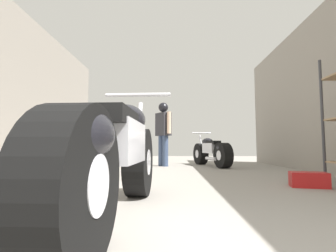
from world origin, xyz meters
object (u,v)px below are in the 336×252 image
object	(u,v)px
motorcycle_maroon_cruiser	(119,155)
motorcycle_black_naked	(211,152)
mechanic_in_blue	(163,128)
red_toolbox	(309,180)

from	to	relation	value
motorcycle_maroon_cruiser	motorcycle_black_naked	size ratio (longest dim) A/B	1.17
motorcycle_black_naked	mechanic_in_blue	distance (m)	1.38
red_toolbox	mechanic_in_blue	bearing A→B (deg)	120.11
motorcycle_black_naked	red_toolbox	bearing A→B (deg)	-78.14
motorcycle_maroon_cruiser	mechanic_in_blue	world-z (taller)	mechanic_in_blue
motorcycle_maroon_cruiser	red_toolbox	size ratio (longest dim) A/B	5.29
motorcycle_black_naked	mechanic_in_blue	world-z (taller)	mechanic_in_blue
motorcycle_maroon_cruiser	motorcycle_black_naked	bearing A→B (deg)	74.09
motorcycle_black_naked	red_toolbox	distance (m)	3.40
motorcycle_maroon_cruiser	red_toolbox	world-z (taller)	motorcycle_maroon_cruiser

